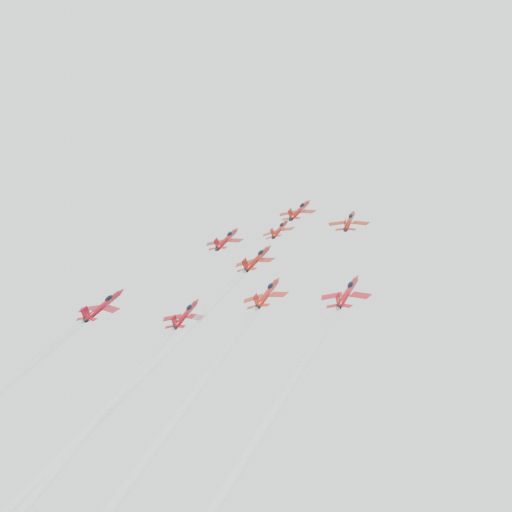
% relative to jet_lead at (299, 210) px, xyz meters
% --- Properties ---
extents(jet_lead, '(9.95, 12.21, 9.41)m').
position_rel_jet_lead_xyz_m(jet_lead, '(0.00, 0.00, 0.00)').
color(jet_lead, maroon).
extents(jet_row2_left, '(9.86, 12.10, 9.33)m').
position_rel_jet_lead_xyz_m(jet_row2_left, '(-14.47, -11.03, -8.35)').
color(jet_row2_left, maroon).
extents(jet_row2_center, '(8.34, 10.23, 7.89)m').
position_rel_jet_lead_xyz_m(jet_row2_center, '(-1.26, -9.29, -7.04)').
color(jet_row2_center, maroon).
extents(jet_row2_right, '(9.17, 11.25, 8.67)m').
position_rel_jet_lead_xyz_m(jet_row2_right, '(15.83, -9.61, -7.28)').
color(jet_row2_right, maroon).
extents(jet_center, '(9.60, 84.16, 64.14)m').
position_rel_jet_lead_xyz_m(jet_center, '(-0.87, -59.41, -45.05)').
color(jet_center, maroon).
extents(jet_rear_left, '(8.54, 74.88, 57.06)m').
position_rel_jet_lead_xyz_m(jet_rear_left, '(-6.93, -73.44, -55.67)').
color(jet_rear_left, maroon).
extents(jet_rear_right, '(9.25, 81.08, 61.79)m').
position_rel_jet_lead_xyz_m(jet_rear_right, '(7.77, -71.41, -54.14)').
color(jet_rear_right, '#AF1E10').
extents(jet_rear_farright, '(9.06, 79.43, 60.53)m').
position_rel_jet_lead_xyz_m(jet_rear_farright, '(23.74, -72.38, -54.87)').
color(jet_rear_farright, '#AF101B').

